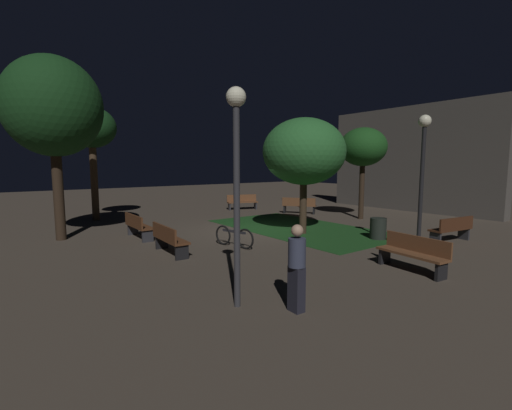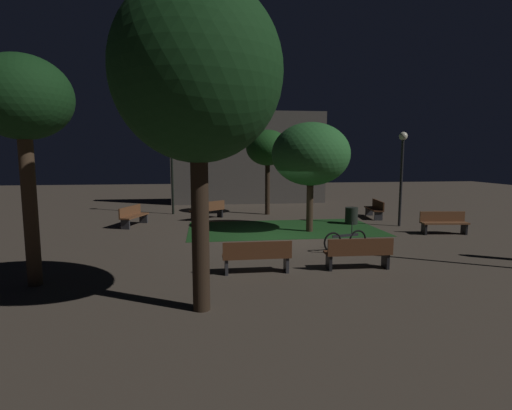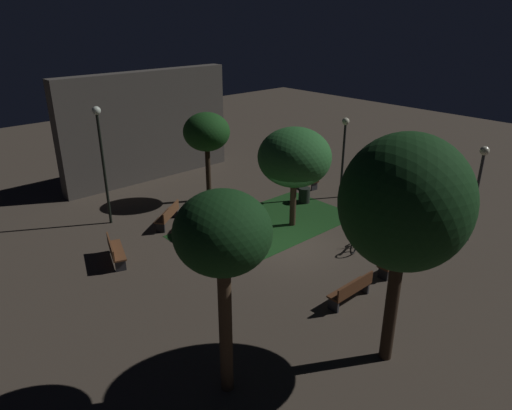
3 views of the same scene
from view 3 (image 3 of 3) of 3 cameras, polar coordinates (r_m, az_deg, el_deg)
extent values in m
plane|color=#473D33|center=(19.26, 3.90, -4.81)|extent=(60.00, 60.00, 0.00)
cube|color=#194219|center=(20.82, 1.25, -2.54)|extent=(8.00, 4.34, 0.01)
cube|color=#512D19|center=(15.80, 11.38, -10.05)|extent=(1.80, 0.49, 0.06)
cube|color=#512D19|center=(15.58, 12.07, -9.62)|extent=(1.80, 0.07, 0.40)
cube|color=#2D2D33|center=(15.39, 9.46, -11.94)|extent=(0.08, 0.38, 0.42)
cube|color=#2D2D33|center=(16.49, 13.04, -9.68)|extent=(0.08, 0.38, 0.42)
cube|color=#512D19|center=(17.86, 16.84, -6.54)|extent=(1.81, 0.54, 0.06)
cube|color=#512D19|center=(17.65, 17.49, -6.12)|extent=(1.80, 0.12, 0.40)
cube|color=black|center=(17.38, 15.27, -8.12)|extent=(0.09, 0.39, 0.42)
cube|color=black|center=(18.58, 18.14, -6.35)|extent=(0.09, 0.39, 0.42)
cube|color=brown|center=(18.56, -16.64, -5.35)|extent=(1.04, 1.86, 0.06)
cube|color=brown|center=(18.44, -17.36, -4.82)|extent=(0.64, 1.72, 0.40)
cube|color=#2D2D33|center=(19.38, -16.88, -4.94)|extent=(0.39, 0.20, 0.42)
cube|color=#2D2D33|center=(17.97, -16.21, -7.14)|extent=(0.39, 0.20, 0.42)
cube|color=brown|center=(23.88, 15.25, 1.20)|extent=(1.84, 0.68, 0.06)
cube|color=brown|center=(23.92, 14.92, 1.86)|extent=(1.80, 0.26, 0.40)
cube|color=black|center=(24.56, 16.39, 1.07)|extent=(0.12, 0.39, 0.42)
cube|color=black|center=(23.39, 13.93, 0.24)|extent=(0.12, 0.39, 0.42)
cube|color=brown|center=(21.13, -10.83, -1.25)|extent=(1.73, 1.45, 0.06)
cube|color=brown|center=(20.96, -10.35, -0.72)|extent=(1.49, 1.11, 0.40)
cube|color=black|center=(20.56, -11.60, -2.74)|extent=(0.29, 0.36, 0.42)
cube|color=black|center=(21.90, -10.02, -0.99)|extent=(0.29, 0.36, 0.42)
cube|color=#422314|center=(25.53, 5.98, 3.30)|extent=(0.73, 1.85, 0.06)
cube|color=#422314|center=(25.59, 6.36, 3.87)|extent=(0.31, 1.79, 0.40)
cube|color=#2D2D33|center=(25.05, 7.12, 2.27)|extent=(0.39, 0.13, 0.42)
cube|color=#2D2D33|center=(26.19, 4.84, 3.29)|extent=(0.39, 0.13, 0.42)
cylinder|color=#423021|center=(11.55, -3.75, -14.58)|extent=(0.33, 0.33, 3.78)
ellipsoid|color=#143816|center=(10.24, -4.10, -3.37)|extent=(2.21, 2.21, 1.91)
cylinder|color=#38281C|center=(20.52, 4.55, 0.48)|extent=(0.28, 0.28, 2.29)
ellipsoid|color=#28662D|center=(19.85, 4.73, 5.86)|extent=(3.14, 3.14, 2.52)
cylinder|color=#2D2116|center=(12.97, 16.32, -11.02)|extent=(0.34, 0.34, 3.75)
ellipsoid|color=#143816|center=(11.72, 17.78, 0.32)|extent=(3.22, 3.22, 3.39)
cylinder|color=#2D2116|center=(23.27, -5.86, 3.95)|extent=(0.25, 0.25, 2.89)
ellipsoid|color=#194719|center=(22.70, -6.07, 8.89)|extent=(2.25, 2.25, 1.86)
cylinder|color=#333338|center=(20.77, 25.21, 0.68)|extent=(0.12, 0.12, 3.71)
sphere|color=#F2EDCC|center=(20.18, 26.15, 5.96)|extent=(0.36, 0.36, 0.36)
cylinder|color=black|center=(21.24, -18.05, 3.97)|extent=(0.12, 0.12, 4.92)
sphere|color=white|center=(20.60, -18.93, 10.86)|extent=(0.36, 0.36, 0.36)
cylinder|color=black|center=(23.77, 10.55, 5.21)|extent=(0.12, 0.12, 3.78)
sphere|color=#F2EDCC|center=(23.25, 10.91, 10.01)|extent=(0.36, 0.36, 0.36)
cylinder|color=black|center=(23.32, 5.92, 1.21)|extent=(0.57, 0.57, 0.77)
torus|color=black|center=(18.73, 11.84, -4.99)|extent=(0.65, 0.23, 0.66)
torus|color=black|center=(19.55, 12.92, -3.86)|extent=(0.65, 0.23, 0.66)
cube|color=#232328|center=(19.06, 12.44, -3.93)|extent=(0.95, 0.29, 0.08)
cylinder|color=#232328|center=(19.17, 12.76, -3.06)|extent=(0.03, 0.03, 0.40)
cube|color=black|center=(22.26, 23.78, -1.68)|extent=(0.29, 0.21, 0.84)
cylinder|color=#33384C|center=(22.01, 24.05, -0.06)|extent=(0.32, 0.32, 0.52)
sphere|color=tan|center=(21.87, 24.22, 0.90)|extent=(0.22, 0.22, 0.22)
cube|color=#4C4742|center=(26.69, -13.11, 9.32)|extent=(9.99, 0.80, 5.94)
camera|label=1|loc=(24.63, 38.12, 3.18)|focal=24.67mm
camera|label=2|loc=(11.53, 52.88, -17.82)|focal=27.33mm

